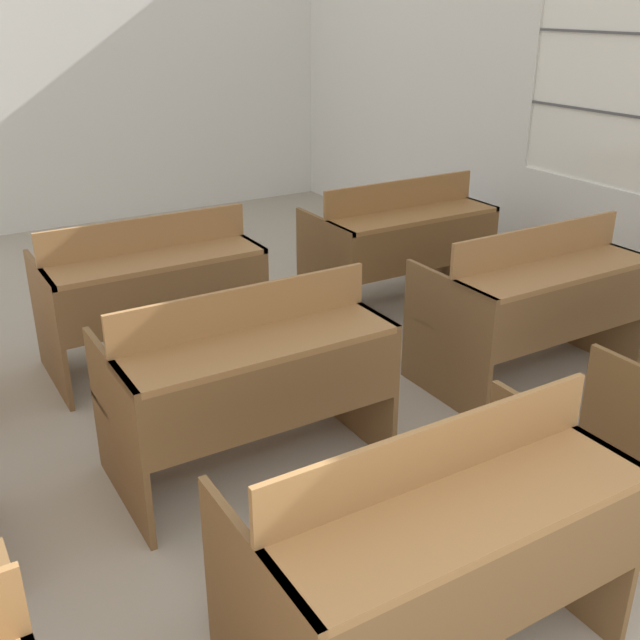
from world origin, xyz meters
The scene contains 7 objects.
wall_right_with_window centered at (3.24, 3.77, 1.58)m, with size 0.06×7.49×3.16m.
bench_front_center centered at (0.19, 1.56, 0.48)m, with size 1.22×0.71×0.91m.
bench_second_center centered at (0.18, 2.87, 0.48)m, with size 1.22×0.71×0.91m.
bench_second_right centered at (1.97, 2.88, 0.48)m, with size 1.22×0.71×0.91m.
bench_third_center centered at (0.18, 4.16, 0.48)m, with size 1.22×0.71×0.91m.
bench_third_right centered at (1.99, 4.16, 0.48)m, with size 1.22×0.71×0.91m.
wastepaper_bin centered at (2.96, 4.75, 0.19)m, with size 0.30×0.30×0.39m.
Camera 1 is at (-1.08, 0.14, 2.06)m, focal length 42.00 mm.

